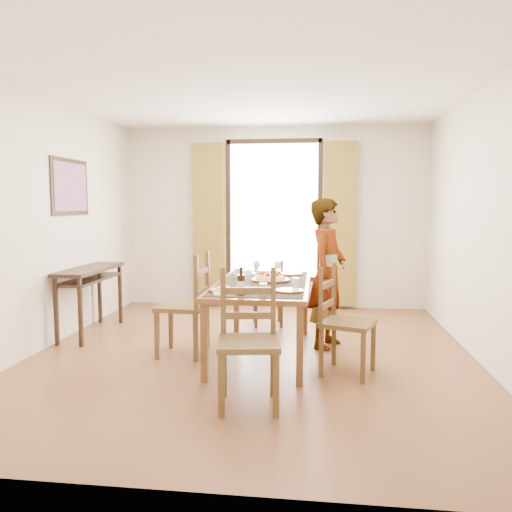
# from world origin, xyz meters

# --- Properties ---
(ground) EXTENTS (5.00, 5.00, 0.00)m
(ground) POSITION_xyz_m (0.00, 0.00, 0.00)
(ground) COLOR #4F3018
(ground) RESTS_ON ground
(room_shell) EXTENTS (4.60, 5.10, 2.74)m
(room_shell) POSITION_xyz_m (-0.00, 0.13, 1.54)
(room_shell) COLOR beige
(room_shell) RESTS_ON ground
(console_table) EXTENTS (0.38, 1.20, 0.80)m
(console_table) POSITION_xyz_m (-2.03, 0.60, 0.68)
(console_table) COLOR black
(console_table) RESTS_ON ground
(dining_table) EXTENTS (0.95, 1.85, 0.76)m
(dining_table) POSITION_xyz_m (0.10, 0.02, 0.69)
(dining_table) COLOR brown
(dining_table) RESTS_ON ground
(chair_west) EXTENTS (0.50, 0.50, 1.06)m
(chair_west) POSITION_xyz_m (-0.67, -0.09, 0.49)
(chair_west) COLOR brown
(chair_west) RESTS_ON ground
(chair_north) EXTENTS (0.43, 0.43, 0.85)m
(chair_north) POSITION_xyz_m (0.04, 1.27, 0.39)
(chair_north) COLOR brown
(chair_north) RESTS_ON ground
(chair_south) EXTENTS (0.53, 0.53, 1.05)m
(chair_south) POSITION_xyz_m (0.14, -1.28, 0.49)
(chair_south) COLOR brown
(chair_south) RESTS_ON ground
(chair_east) EXTENTS (0.56, 0.56, 1.00)m
(chair_east) POSITION_xyz_m (0.91, -0.46, 0.46)
(chair_east) COLOR brown
(chair_east) RESTS_ON ground
(man) EXTENTS (0.83, 0.75, 1.61)m
(man) POSITION_xyz_m (0.77, 0.40, 0.81)
(man) COLOR gray
(man) RESTS_ON ground
(plate_sw) EXTENTS (0.27, 0.27, 0.05)m
(plate_sw) POSITION_xyz_m (-0.20, -0.55, 0.78)
(plate_sw) COLOR silver
(plate_sw) RESTS_ON dining_table
(plate_se) EXTENTS (0.27, 0.27, 0.05)m
(plate_se) POSITION_xyz_m (0.41, -0.50, 0.78)
(plate_se) COLOR silver
(plate_se) RESTS_ON dining_table
(plate_nw) EXTENTS (0.27, 0.27, 0.05)m
(plate_nw) POSITION_xyz_m (-0.15, 0.54, 0.78)
(plate_nw) COLOR silver
(plate_nw) RESTS_ON dining_table
(plate_ne) EXTENTS (0.27, 0.27, 0.05)m
(plate_ne) POSITION_xyz_m (0.36, 0.60, 0.78)
(plate_ne) COLOR silver
(plate_ne) RESTS_ON dining_table
(pasta_platter) EXTENTS (0.40, 0.40, 0.10)m
(pasta_platter) POSITION_xyz_m (0.18, 0.10, 0.81)
(pasta_platter) COLOR red
(pasta_platter) RESTS_ON dining_table
(caprese_plate) EXTENTS (0.20, 0.20, 0.04)m
(caprese_plate) POSITION_xyz_m (-0.16, -0.71, 0.78)
(caprese_plate) COLOR silver
(caprese_plate) RESTS_ON dining_table
(wine_glass_a) EXTENTS (0.08, 0.08, 0.18)m
(wine_glass_a) POSITION_xyz_m (0.01, -0.36, 0.85)
(wine_glass_a) COLOR white
(wine_glass_a) RESTS_ON dining_table
(wine_glass_b) EXTENTS (0.08, 0.08, 0.18)m
(wine_glass_b) POSITION_xyz_m (0.23, 0.40, 0.85)
(wine_glass_b) COLOR white
(wine_glass_b) RESTS_ON dining_table
(wine_glass_c) EXTENTS (0.08, 0.08, 0.18)m
(wine_glass_c) POSITION_xyz_m (-0.00, 0.42, 0.85)
(wine_glass_c) COLOR white
(wine_glass_c) RESTS_ON dining_table
(tumbler_a) EXTENTS (0.07, 0.07, 0.10)m
(tumbler_a) POSITION_xyz_m (0.46, -0.30, 0.81)
(tumbler_a) COLOR silver
(tumbler_a) RESTS_ON dining_table
(tumbler_b) EXTENTS (0.07, 0.07, 0.10)m
(tumbler_b) POSITION_xyz_m (-0.20, 0.32, 0.81)
(tumbler_b) COLOR silver
(tumbler_b) RESTS_ON dining_table
(tumbler_c) EXTENTS (0.07, 0.07, 0.10)m
(tumbler_c) POSITION_xyz_m (0.18, -0.67, 0.81)
(tumbler_c) COLOR silver
(tumbler_c) RESTS_ON dining_table
(wine_bottle) EXTENTS (0.07, 0.07, 0.25)m
(wine_bottle) POSITION_xyz_m (-0.00, -0.71, 0.88)
(wine_bottle) COLOR black
(wine_bottle) RESTS_ON dining_table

